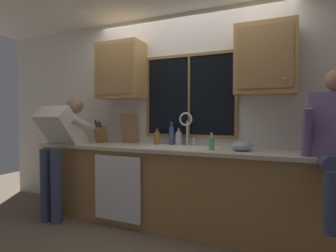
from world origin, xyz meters
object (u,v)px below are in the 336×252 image
at_px(person_standing, 61,142).
at_px(bottle_amber_small, 179,138).
at_px(bottle_tall_clear, 157,138).
at_px(knife_block, 101,134).
at_px(mixing_bowl, 242,146).
at_px(soap_dispenser, 212,144).
at_px(bottle_green_glass, 172,135).
at_px(cutting_board, 129,129).

relative_size(person_standing, bottle_amber_small, 7.01).
bearing_deg(bottle_tall_clear, bottle_amber_small, 6.08).
bearing_deg(knife_block, mixing_bowl, -3.98).
xyz_separation_m(mixing_bowl, bottle_tall_clear, (-1.06, 0.20, 0.04)).
relative_size(person_standing, knife_block, 4.73).
relative_size(soap_dispenser, bottle_green_glass, 0.64).
relative_size(person_standing, cutting_board, 3.98).
xyz_separation_m(knife_block, soap_dispenser, (1.57, -0.22, -0.04)).
height_order(cutting_board, soap_dispenser, cutting_board).
distance_m(knife_block, bottle_amber_small, 1.09).
relative_size(mixing_bowl, bottle_tall_clear, 1.06).
bearing_deg(bottle_tall_clear, mixing_bowl, -10.73).
distance_m(person_standing, bottle_green_glass, 1.39).
distance_m(knife_block, bottle_tall_clear, 0.81).
bearing_deg(person_standing, mixing_bowl, 7.08).
relative_size(knife_block, soap_dispenser, 1.74).
bearing_deg(mixing_bowl, bottle_amber_small, 163.56).
height_order(cutting_board, bottle_green_glass, cutting_board).
bearing_deg(bottle_green_glass, bottle_amber_small, -1.57).
xyz_separation_m(person_standing, cutting_board, (0.68, 0.51, 0.16)).
distance_m(knife_block, cutting_board, 0.39).
xyz_separation_m(person_standing, bottle_tall_clear, (1.11, 0.47, 0.06)).
xyz_separation_m(bottle_tall_clear, bottle_amber_small, (0.28, 0.03, 0.00)).
bearing_deg(person_standing, soap_dispenser, 5.49).
height_order(bottle_tall_clear, bottle_amber_small, bottle_amber_small).
bearing_deg(bottle_amber_small, mixing_bowl, -16.44).
xyz_separation_m(soap_dispenser, bottle_green_glass, (-0.58, 0.32, 0.05)).
distance_m(mixing_bowl, soap_dispenser, 0.31).
relative_size(knife_block, bottle_amber_small, 1.48).
xyz_separation_m(bottle_green_glass, bottle_amber_small, (0.09, -0.00, -0.03)).
bearing_deg(bottle_tall_clear, soap_dispenser, -20.69).
height_order(cutting_board, mixing_bowl, cutting_board).
xyz_separation_m(knife_block, bottle_green_glass, (0.99, 0.10, 0.01)).
distance_m(cutting_board, bottle_green_glass, 0.62).
relative_size(person_standing, soap_dispenser, 8.23).
xyz_separation_m(person_standing, mixing_bowl, (2.17, 0.27, 0.02)).
bearing_deg(soap_dispenser, cutting_board, 164.85).
xyz_separation_m(mixing_bowl, soap_dispenser, (-0.29, -0.09, 0.02)).
bearing_deg(bottle_amber_small, person_standing, -160.26).
distance_m(cutting_board, bottle_amber_small, 0.72).
height_order(mixing_bowl, bottle_tall_clear, bottle_tall_clear).
relative_size(knife_block, mixing_bowl, 1.46).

